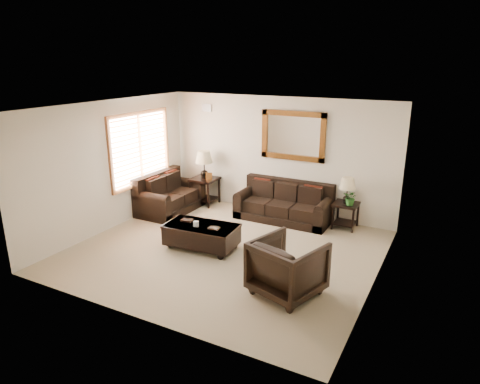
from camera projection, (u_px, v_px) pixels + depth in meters
The scene contains 11 objects.
room at pixel (225, 182), 7.74m from camera, with size 5.51×5.01×2.71m.
window at pixel (140, 149), 9.64m from camera, with size 0.07×1.96×1.66m.
mirror at pixel (293, 136), 9.52m from camera, with size 1.50×0.06×1.10m.
air_vent at pixel (207, 108), 10.38m from camera, with size 0.25×0.02×0.18m, color #999999.
sofa at pixel (284, 206), 9.65m from camera, with size 2.11×0.91×0.86m.
loveseat at pixel (168, 197), 10.18m from camera, with size 0.96×1.62×0.91m.
end_table_left at pixel (204, 170), 10.50m from camera, with size 0.61×0.61×1.35m.
end_table_right at pixel (347, 195), 9.03m from camera, with size 0.51×0.51×1.12m.
coffee_table at pixel (202, 234), 8.18m from camera, with size 1.43×0.85×0.58m.
armchair at pixel (288, 265), 6.52m from camera, with size 0.95×0.89×0.98m, color black.
potted_plant at pixel (351, 199), 8.91m from camera, with size 0.30×0.33×0.26m, color #245B1F.
Camera 1 is at (3.71, -6.45, 3.50)m, focal length 32.00 mm.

